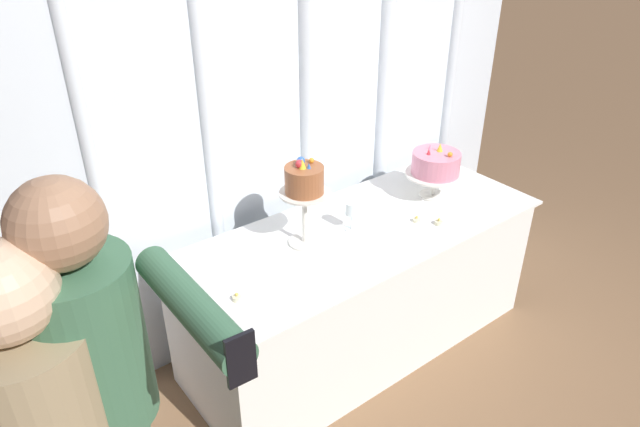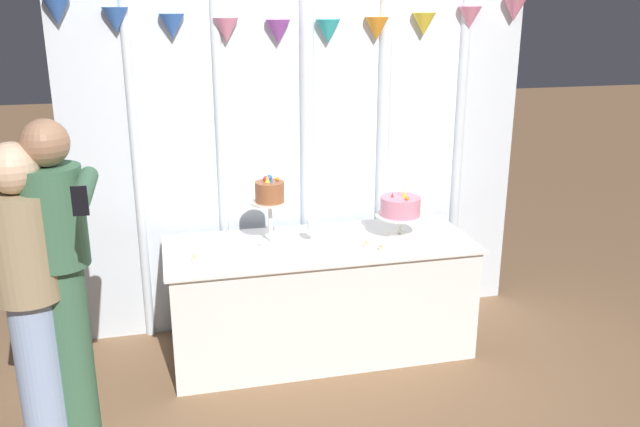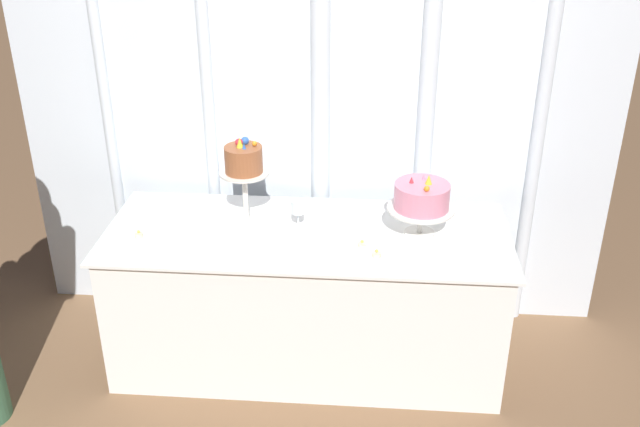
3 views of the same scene
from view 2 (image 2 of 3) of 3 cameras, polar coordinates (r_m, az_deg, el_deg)
ground_plane at (r=4.32m, az=0.32°, el=-12.06°), size 24.00×24.00×0.00m
draped_curtain at (r=4.41m, az=-1.19°, el=6.50°), size 3.03×0.16×2.45m
cake_table at (r=4.24m, az=-0.00°, el=-7.15°), size 1.89×0.75×0.72m
cake_display_nearleft at (r=4.02m, az=-4.31°, el=1.44°), size 0.23×0.23×0.44m
cake_display_nearright at (r=4.21m, az=6.85°, el=0.48°), size 0.31×0.31×0.30m
wine_glass at (r=4.09m, az=-0.69°, el=-1.07°), size 0.06×0.06×0.15m
tealight_far_left at (r=3.90m, az=-10.64°, el=-3.82°), size 0.04×0.04×0.04m
tealight_near_left at (r=4.06m, az=3.96°, el=-2.67°), size 0.04×0.04×0.03m
tealight_near_right at (r=4.01m, az=5.23°, el=-2.99°), size 0.04×0.04×0.04m
guest_girl_blue_dress at (r=3.45m, az=-21.28°, el=-4.19°), size 0.44×0.66×1.64m
guest_man_pink_jacket at (r=3.48m, az=-23.57°, el=-5.61°), size 0.48×0.38×1.55m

